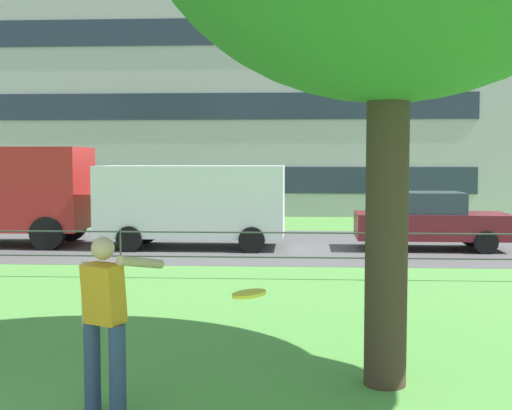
# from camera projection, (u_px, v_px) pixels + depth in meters

# --- Properties ---
(street_strip) EXTENTS (80.00, 7.64, 0.01)m
(street_strip) POSITION_uv_depth(u_px,v_px,m) (170.00, 244.00, 19.33)
(street_strip) COLOR #565454
(street_strip) RESTS_ON ground
(park_fence) EXTENTS (29.98, 0.04, 1.00)m
(park_fence) POSITION_uv_depth(u_px,v_px,m) (120.00, 245.00, 13.87)
(park_fence) COLOR #333833
(park_fence) RESTS_ON ground
(person_thrower) EXTENTS (0.75, 0.68, 1.71)m
(person_thrower) POSITION_uv_depth(u_px,v_px,m) (105.00, 319.00, 6.46)
(person_thrower) COLOR navy
(person_thrower) RESTS_ON ground
(frisbee) EXTENTS (0.29, 0.29, 0.06)m
(frisbee) POSITION_uv_depth(u_px,v_px,m) (249.00, 294.00, 5.34)
(frisbee) COLOR yellow
(panel_van_left) EXTENTS (5.01, 2.13, 2.24)m
(panel_van_left) POSITION_uv_depth(u_px,v_px,m) (193.00, 201.00, 18.53)
(panel_van_left) COLOR white
(panel_van_left) RESTS_ON ground
(car_maroon_far_right) EXTENTS (4.03, 1.87, 1.54)m
(car_maroon_far_right) POSITION_uv_depth(u_px,v_px,m) (430.00, 220.00, 18.23)
(car_maroon_far_right) COLOR maroon
(car_maroon_far_right) RESTS_ON ground
(apartment_building_background) EXTENTS (28.55, 13.50, 18.76)m
(apartment_building_background) POSITION_uv_depth(u_px,v_px,m) (209.00, 21.00, 34.61)
(apartment_building_background) COLOR #B7B2AD
(apartment_building_background) RESTS_ON ground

